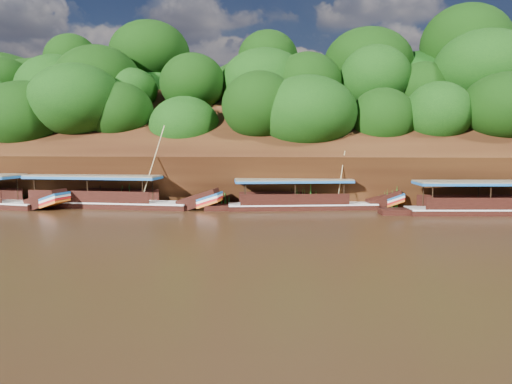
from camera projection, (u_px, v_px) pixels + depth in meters
ground at (296, 230)px, 27.45m from camera, size 160.00×160.00×0.00m
riverbank at (298, 171)px, 49.77m from camera, size 120.00×30.06×19.40m
boat_0 at (505, 207)px, 33.23m from camera, size 13.80×3.10×5.30m
boat_1 at (311, 202)px, 35.77m from camera, size 12.68×3.77×4.58m
boat_2 at (114, 200)px, 36.54m from camera, size 15.24×3.24×6.43m
reeds at (255, 195)px, 36.91m from camera, size 49.57×2.36×1.90m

